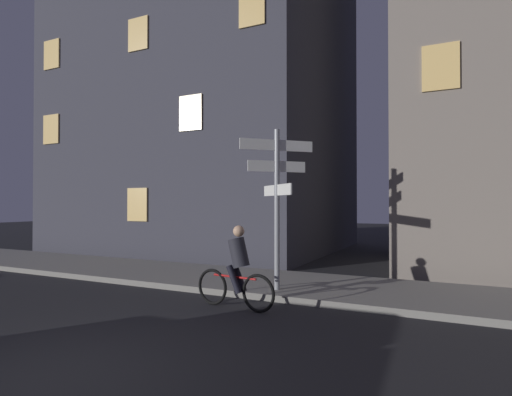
% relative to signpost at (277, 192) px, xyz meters
% --- Properties ---
extents(ground_plane, '(80.00, 80.00, 0.00)m').
position_rel_signpost_xyz_m(ground_plane, '(-0.74, -5.40, -2.28)').
color(ground_plane, '#232326').
extents(sidewalk_kerb, '(40.00, 3.03, 0.14)m').
position_rel_signpost_xyz_m(sidewalk_kerb, '(-0.74, 0.95, -2.21)').
color(sidewalk_kerb, gray).
rests_on(sidewalk_kerb, ground_plane).
extents(signpost, '(1.24, 1.24, 3.54)m').
position_rel_signpost_xyz_m(signpost, '(0.00, 0.00, 0.00)').
color(signpost, gray).
rests_on(signpost, sidewalk_kerb).
extents(cyclist, '(1.81, 0.38, 1.61)m').
position_rel_signpost_xyz_m(cyclist, '(-0.27, -1.37, -1.54)').
color(cyclist, black).
rests_on(cyclist, ground_plane).
extents(building_left_block, '(11.53, 9.89, 18.48)m').
position_rel_signpost_xyz_m(building_left_block, '(-6.75, 7.98, 6.96)').
color(building_left_block, '#383842').
rests_on(building_left_block, ground_plane).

